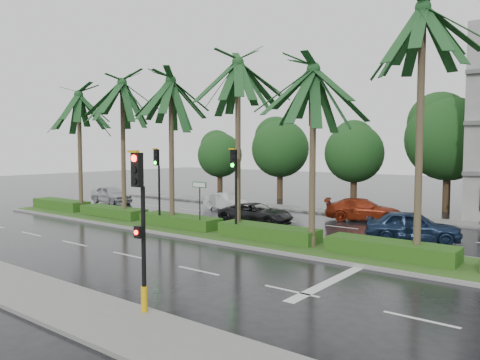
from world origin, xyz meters
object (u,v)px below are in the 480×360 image
Objects in this scene: car_darkgrey at (256,214)px; car_blue at (413,226)px; signal_near at (141,225)px; street_sign at (200,194)px; signal_median_left at (158,175)px; car_red at (363,210)px; car_silver at (111,195)px; car_white at (226,202)px.

car_blue reaches higher than car_darkgrey.
street_sign is at bearing 125.34° from signal_near.
signal_near reaches higher than car_blue.
signal_median_left is at bearing 92.37° from car_blue.
signal_near is 0.92× the size of car_red.
car_darkgrey is at bearing -89.05° from car_silver.
street_sign is 0.69× the size of car_white.
signal_near is 15.79m from car_darkgrey.
car_silver is at bearing 79.10° from car_red.
signal_median_left is 8.71m from car_white.
signal_near reaches higher than car_white.
street_sign is 4.67m from car_darkgrey.
car_darkgrey is 9.01m from car_blue.
signal_median_left is 3.13m from street_sign.
signal_near reaches higher than street_sign.
car_white is (-4.82, 8.00, -1.50)m from street_sign.
car_silver is (-11.91, 5.73, -2.28)m from signal_median_left.
car_white is 14.66m from car_blue.
car_red is (5.00, 9.56, -1.44)m from street_sign.
street_sign is 9.46m from car_white.
car_red is at bearing 62.38° from street_sign.
street_sign is at bearing -138.62° from car_white.
car_darkgrey is at bearing -113.83° from car_white.
car_silver is at bearing 77.46° from car_darkgrey.
car_red is at bearing -49.36° from car_darkgrey.
car_darkgrey is (0.50, 4.39, -1.50)m from street_sign.
car_red is 6.51m from car_blue.
car_white is at bearing 121.04° from street_sign.
car_white is (10.10, 2.46, -0.09)m from car_silver.
car_red is (-2.00, 19.43, -1.82)m from signal_near.
street_sign is 0.55× the size of car_red.
car_red is (4.50, 5.16, 0.06)m from car_darkgrey.
car_silver is 24.42m from car_blue.
signal_near is at bearing -54.66° from street_sign.
signal_median_left is 6.23m from car_darkgrey.
signal_near is 0.99× the size of car_blue.
car_blue is (2.50, 14.73, -1.75)m from signal_near.
car_blue reaches higher than car_white.
signal_median_left reaches higher than car_red.
car_silver is 20.31m from car_red.
car_red reaches higher than car_white.
car_white is at bearing 102.51° from signal_median_left.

